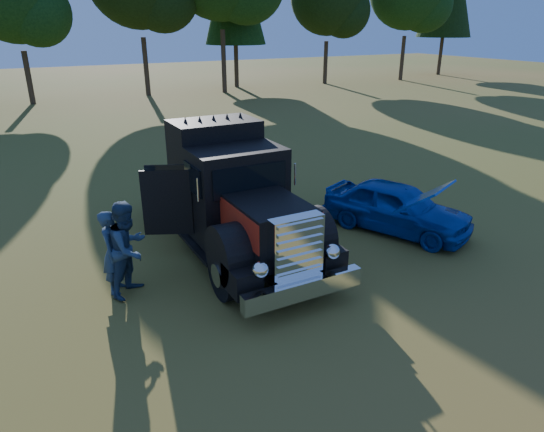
{
  "coord_description": "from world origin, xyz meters",
  "views": [
    {
      "loc": [
        -5.38,
        -7.46,
        5.19
      ],
      "look_at": [
        -0.69,
        1.33,
        1.18
      ],
      "focal_mm": 32.0,
      "sensor_mm": 36.0,
      "label": 1
    }
  ],
  "objects": [
    {
      "name": "spectator_far",
      "position": [
        -3.8,
        1.57,
        0.99
      ],
      "size": [
        1.22,
        1.2,
        1.98
      ],
      "primitive_type": "imported",
      "rotation": [
        0.0,
        0.0,
        0.73
      ],
      "color": "navy",
      "rests_on": "ground"
    },
    {
      "name": "diamond_t_truck",
      "position": [
        -1.17,
        2.53,
        1.28
      ],
      "size": [
        3.29,
        7.16,
        3.0
      ],
      "color": "black",
      "rests_on": "ground"
    },
    {
      "name": "hotrod_coupe",
      "position": [
        3.1,
        1.47,
        0.67
      ],
      "size": [
        3.0,
        4.33,
        1.89
      ],
      "color": "navy",
      "rests_on": "ground"
    },
    {
      "name": "ground",
      "position": [
        0.0,
        0.0,
        0.0
      ],
      "size": [
        120.0,
        120.0,
        0.0
      ],
      "primitive_type": "plane",
      "color": "#3E5519",
      "rests_on": "ground"
    },
    {
      "name": "spectator_near",
      "position": [
        -4.08,
        1.79,
        0.88
      ],
      "size": [
        0.67,
        0.76,
        1.76
      ],
      "primitive_type": "imported",
      "rotation": [
        0.0,
        0.0,
        1.09
      ],
      "color": "#1D2F45",
      "rests_on": "ground"
    }
  ]
}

